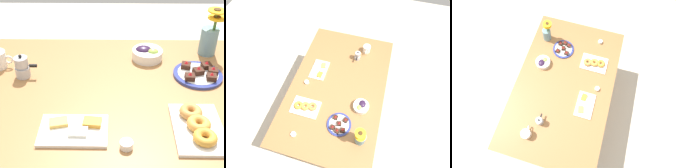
# 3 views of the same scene
# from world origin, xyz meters

# --- Properties ---
(dining_table) EXTENTS (1.60, 1.00, 0.74)m
(dining_table) POSITION_xyz_m (0.00, 0.00, 0.65)
(dining_table) COLOR #9E6B3D
(dining_table) RESTS_ON ground_plane
(grape_bowl) EXTENTS (0.16, 0.16, 0.07)m
(grape_bowl) POSITION_xyz_m (0.18, 0.29, 0.77)
(grape_bowl) COLOR white
(grape_bowl) RESTS_ON dining_table
(cheese_platter) EXTENTS (0.26, 0.17, 0.03)m
(cheese_platter) POSITION_xyz_m (-0.14, -0.26, 0.75)
(cheese_platter) COLOR white
(cheese_platter) RESTS_ON dining_table
(croissant_platter) EXTENTS (0.19, 0.28, 0.05)m
(croissant_platter) POSITION_xyz_m (0.33, -0.24, 0.76)
(croissant_platter) COLOR white
(croissant_platter) RESTS_ON dining_table
(jam_cup_honey) EXTENTS (0.05, 0.05, 0.03)m
(jam_cup_honey) POSITION_xyz_m (0.06, -0.34, 0.76)
(jam_cup_honey) COLOR white
(jam_cup_honey) RESTS_ON dining_table
(dessert_plate) EXTENTS (0.23, 0.23, 0.05)m
(dessert_plate) POSITION_xyz_m (0.41, 0.13, 0.75)
(dessert_plate) COLOR navy
(dessert_plate) RESTS_ON dining_table
(flower_vase) EXTENTS (0.11, 0.11, 0.26)m
(flower_vase) POSITION_xyz_m (0.50, 0.35, 0.83)
(flower_vase) COLOR #6B939E
(flower_vase) RESTS_ON dining_table
(moka_pot) EXTENTS (0.11, 0.07, 0.12)m
(moka_pot) POSITION_xyz_m (-0.43, 0.11, 0.79)
(moka_pot) COLOR #B7B7BC
(moka_pot) RESTS_ON dining_table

